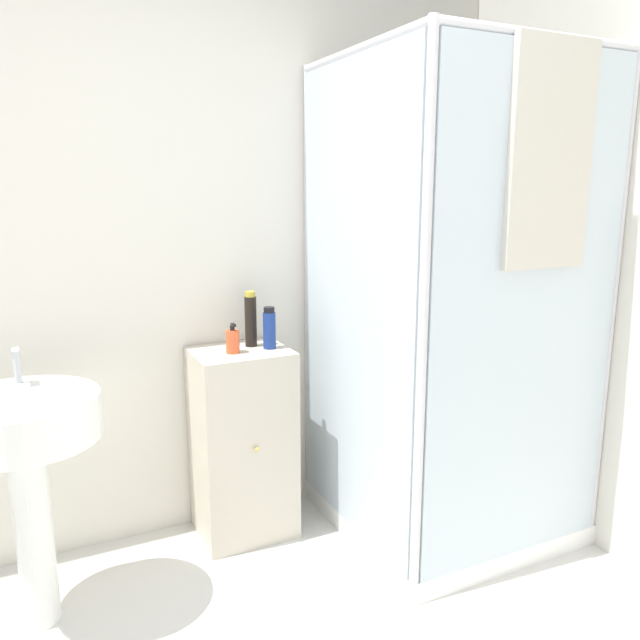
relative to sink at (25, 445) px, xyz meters
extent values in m
cube|color=silver|center=(0.52, 0.46, 0.57)|extent=(6.40, 0.06, 2.50)
cube|color=white|center=(1.71, -0.05, -0.63)|extent=(0.96, 0.96, 0.09)
cylinder|color=silver|center=(2.17, 0.41, 0.35)|extent=(0.04, 0.04, 2.05)
cylinder|color=silver|center=(1.25, 0.41, 0.35)|extent=(0.04, 0.04, 2.05)
cylinder|color=silver|center=(2.17, -0.51, 0.35)|extent=(0.04, 0.04, 2.05)
cylinder|color=silver|center=(1.25, -0.51, 0.35)|extent=(0.04, 0.04, 2.05)
cylinder|color=silver|center=(1.71, -0.51, 1.36)|extent=(0.92, 0.04, 0.04)
cylinder|color=silver|center=(1.71, 0.41, 1.36)|extent=(0.92, 0.04, 0.04)
cylinder|color=silver|center=(1.25, -0.05, 1.36)|extent=(0.04, 0.92, 0.04)
cylinder|color=silver|center=(2.17, -0.05, 1.36)|extent=(0.04, 0.92, 0.04)
cube|color=silver|center=(1.71, -0.52, 0.38)|extent=(0.88, 0.01, 1.93)
cube|color=silver|center=(1.24, -0.05, 0.38)|extent=(0.01, 0.88, 1.93)
cylinder|color=#B7BABF|center=(1.95, 0.35, 0.18)|extent=(0.02, 0.02, 1.54)
cylinder|color=#B7BABF|center=(1.95, 0.30, 0.97)|extent=(0.07, 0.07, 0.04)
cube|color=beige|center=(1.75, -0.54, 0.96)|extent=(0.37, 0.03, 0.79)
cube|color=beige|center=(0.86, 0.25, -0.25)|extent=(0.41, 0.34, 0.85)
sphere|color=gold|center=(0.86, 0.07, -0.21)|extent=(0.02, 0.02, 0.02)
cylinder|color=white|center=(0.00, 0.00, -0.33)|extent=(0.13, 0.13, 0.70)
cylinder|color=white|center=(0.00, 0.00, 0.09)|extent=(0.51, 0.51, 0.15)
cylinder|color=#B7BABF|center=(0.00, 0.18, 0.23)|extent=(0.02, 0.02, 0.13)
cube|color=#B7BABF|center=(0.00, 0.14, 0.29)|extent=(0.02, 0.07, 0.02)
cylinder|color=#E5562D|center=(0.82, 0.22, 0.22)|extent=(0.06, 0.06, 0.10)
cylinder|color=black|center=(0.82, 0.22, 0.28)|extent=(0.02, 0.02, 0.02)
cube|color=black|center=(0.82, 0.21, 0.29)|extent=(0.01, 0.03, 0.01)
cylinder|color=black|center=(0.92, 0.30, 0.28)|extent=(0.05, 0.05, 0.22)
cylinder|color=gold|center=(0.92, 0.30, 0.40)|extent=(0.04, 0.04, 0.02)
cylinder|color=navy|center=(0.98, 0.23, 0.25)|extent=(0.05, 0.05, 0.16)
cylinder|color=black|center=(0.98, 0.23, 0.34)|extent=(0.05, 0.05, 0.02)
camera|label=1|loc=(0.03, -2.21, 0.86)|focal=35.00mm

